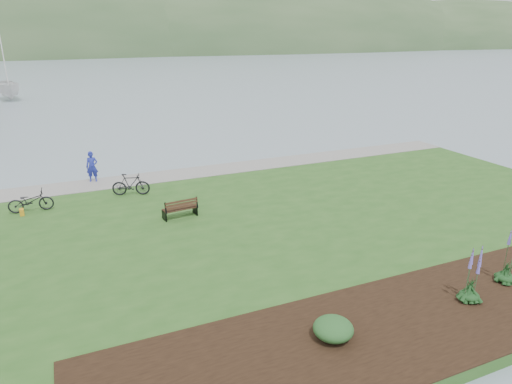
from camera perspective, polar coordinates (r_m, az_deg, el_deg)
ground at (r=21.70m, az=0.20°, el=-3.17°), size 600.00×600.00×0.00m
lawn at (r=19.96m, az=2.51°, el=-4.67°), size 34.00×20.00×0.40m
shoreline_path at (r=27.65m, az=-5.56°, el=2.71°), size 34.00×2.20×0.03m
garden_bed at (r=16.07m, az=25.40°, el=-12.25°), size 24.00×4.40×0.04m
far_hillside at (r=190.59m, az=-15.67°, el=16.34°), size 580.00×80.00×38.00m
park_bench at (r=20.72m, az=-9.43°, el=-1.99°), size 1.58×0.79×0.94m
person at (r=26.78m, az=-19.85°, el=3.29°), size 0.84×0.68×2.03m
bicycle_a at (r=23.59m, az=-26.35°, el=-1.02°), size 0.77×1.99×1.03m
bicycle_b at (r=24.10m, az=-15.39°, el=0.92°), size 1.10×1.97×1.14m
sailboat at (r=67.03m, az=-28.29°, el=10.09°), size 12.43×12.60×28.54m
pannier at (r=23.41m, az=-27.23°, el=-2.26°), size 0.20×0.30×0.30m
echium_0 at (r=15.70m, az=25.42°, el=-9.67°), size 0.62×0.62×1.95m
echium_1 at (r=17.27m, az=29.11°, el=-7.13°), size 0.62×0.62×2.36m
shrub_0 at (r=13.12m, az=9.63°, el=-16.49°), size 1.11×1.11×0.56m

